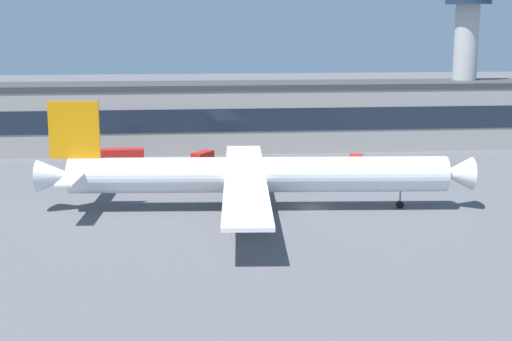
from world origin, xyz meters
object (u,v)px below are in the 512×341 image
(crew_van, at_px, (203,157))
(fuel_truck, at_px, (123,156))
(pushback_tractor, at_px, (356,159))
(traffic_cone_0, at_px, (230,231))
(control_tower, at_px, (466,42))
(airliner, at_px, (252,175))

(crew_van, bearing_deg, fuel_truck, 179.50)
(pushback_tractor, distance_m, traffic_cone_0, 52.49)
(control_tower, distance_m, crew_van, 66.38)
(crew_van, height_order, pushback_tractor, crew_van)
(airliner, distance_m, traffic_cone_0, 13.79)
(fuel_truck, xyz_separation_m, traffic_cone_0, (17.29, -47.70, -1.57))
(airliner, relative_size, fuel_truck, 7.49)
(control_tower, xyz_separation_m, traffic_cone_0, (-57.62, -67.57, -22.49))
(crew_van, bearing_deg, pushback_tractor, -5.62)
(fuel_truck, height_order, traffic_cone_0, fuel_truck)
(crew_van, bearing_deg, airliner, -80.17)
(fuel_truck, relative_size, pushback_tractor, 1.60)
(crew_van, relative_size, fuel_truck, 0.65)
(airliner, xyz_separation_m, pushback_tractor, (23.41, 32.44, -4.10))
(control_tower, height_order, pushback_tractor, control_tower)
(airliner, height_order, control_tower, control_tower)
(pushback_tractor, bearing_deg, control_tower, 37.31)
(airliner, distance_m, crew_van, 36.06)
(control_tower, xyz_separation_m, pushback_tractor, (-30.06, -22.91, -21.75))
(crew_van, xyz_separation_m, pushback_tractor, (29.53, -2.91, -0.41))
(airliner, bearing_deg, crew_van, 99.83)
(control_tower, distance_m, fuel_truck, 80.27)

